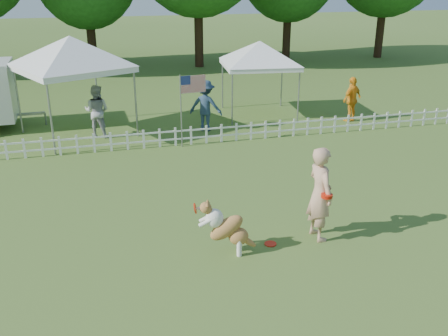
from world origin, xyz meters
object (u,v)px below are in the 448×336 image
object	(u,v)px
flag_pole	(181,112)
spectator_c	(352,99)
canopy_tent_left	(75,88)
canopy_tent_right	(259,79)
spectator_b	(206,106)
handler	(320,194)
dog	(227,228)
frisbee_on_turf	(270,244)
spectator_a	(97,111)

from	to	relation	value
flag_pole	spectator_c	xyz separation A→B (m)	(6.56, 1.33, -0.32)
canopy_tent_left	canopy_tent_right	world-z (taller)	canopy_tent_left
canopy_tent_left	spectator_b	bearing A→B (deg)	-33.04
canopy_tent_right	flag_pole	bearing A→B (deg)	-133.03
spectator_c	flag_pole	bearing A→B (deg)	-14.38
canopy_tent_left	spectator_c	xyz separation A→B (m)	(9.71, -0.79, -0.78)
handler	dog	world-z (taller)	handler
canopy_tent_left	frisbee_on_turf	bearing A→B (deg)	-91.09
canopy_tent_left	spectator_a	world-z (taller)	canopy_tent_left
spectator_c	frisbee_on_turf	bearing A→B (deg)	27.05
flag_pole	spectator_b	world-z (taller)	flag_pole
dog	frisbee_on_turf	bearing A→B (deg)	21.57
handler	canopy_tent_right	world-z (taller)	canopy_tent_right
canopy_tent_left	spectator_a	xyz separation A→B (m)	(0.63, -0.37, -0.73)
canopy_tent_right	spectator_a	bearing A→B (deg)	-161.71
flag_pole	spectator_c	world-z (taller)	flag_pole
spectator_b	spectator_c	world-z (taller)	spectator_b
canopy_tent_left	spectator_b	distance (m)	4.36
handler	frisbee_on_turf	world-z (taller)	handler
canopy_tent_right	spectator_a	xyz separation A→B (m)	(-6.04, -1.28, -0.50)
canopy_tent_right	spectator_a	world-z (taller)	canopy_tent_right
spectator_a	canopy_tent_right	bearing A→B (deg)	-145.06
spectator_b	spectator_c	distance (m)	5.46
canopy_tent_left	canopy_tent_right	bearing A→B (deg)	-16.96
canopy_tent_right	flag_pole	distance (m)	4.66
dog	frisbee_on_turf	size ratio (longest dim) A/B	4.55
flag_pole	handler	bearing A→B (deg)	-83.55
handler	flag_pole	size ratio (longest dim) A/B	0.87
canopy_tent_left	spectator_b	size ratio (longest dim) A/B	1.82
handler	spectator_a	size ratio (longest dim) A/B	1.13
spectator_b	frisbee_on_turf	bearing A→B (deg)	114.17
flag_pole	spectator_a	size ratio (longest dim) A/B	1.31
frisbee_on_turf	flag_pole	distance (m)	6.63
frisbee_on_turf	spectator_a	xyz separation A→B (m)	(-3.15, 8.25, 0.86)
canopy_tent_right	spectator_b	bearing A→B (deg)	-141.35
handler	spectator_b	distance (m)	7.98
handler	spectator_b	xyz separation A→B (m)	(-0.56, 7.96, -0.11)
canopy_tent_right	spectator_c	bearing A→B (deg)	-22.98
flag_pole	spectator_b	bearing A→B (deg)	45.47
flag_pole	frisbee_on_turf	bearing A→B (deg)	-92.45
canopy_tent_left	flag_pole	size ratio (longest dim) A/B	1.41
dog	spectator_b	bearing A→B (deg)	95.51
canopy_tent_left	spectator_c	world-z (taller)	canopy_tent_left
spectator_a	frisbee_on_turf	bearing A→B (deg)	133.84
canopy_tent_right	flag_pole	size ratio (longest dim) A/B	1.21
canopy_tent_right	spectator_b	size ratio (longest dim) A/B	1.56
spectator_a	spectator_b	bearing A→B (deg)	-160.97
flag_pole	spectator_c	size ratio (longest dim) A/B	1.39
handler	canopy_tent_right	size ratio (longest dim) A/B	0.72
flag_pole	canopy_tent_right	bearing A→B (deg)	32.63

